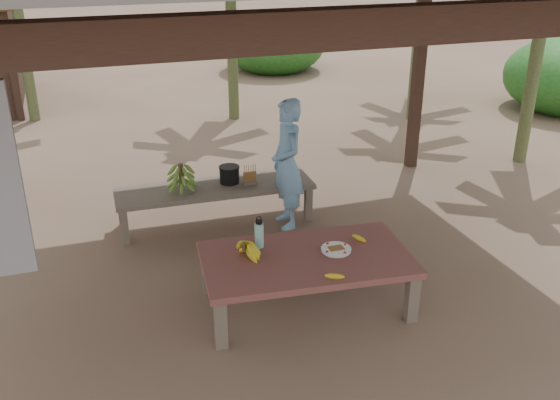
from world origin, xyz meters
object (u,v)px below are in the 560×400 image
object	(u,v)px
work_table	(306,263)
cooking_pot	(229,175)
woman	(287,164)
water_flask	(259,234)
ripe_banana_bunch	(244,250)
bench	(215,191)
plate	(336,250)

from	to	relation	value
work_table	cooking_pot	bearing A→B (deg)	100.83
work_table	woman	distance (m)	1.69
water_flask	cooking_pot	size ratio (longest dim) A/B	1.36
work_table	cooking_pot	xyz separation A→B (m)	(-0.17, 1.97, 0.11)
work_table	water_flask	size ratio (longest dim) A/B	6.28
ripe_banana_bunch	cooking_pot	world-z (taller)	ripe_banana_bunch
bench	water_flask	xyz separation A→B (m)	(0.02, -1.62, 0.23)
work_table	plate	world-z (taller)	plate
cooking_pot	woman	size ratio (longest dim) A/B	0.15
work_table	cooking_pot	size ratio (longest dim) A/B	8.53
work_table	bench	xyz separation A→B (m)	(-0.36, 1.92, -0.04)
water_flask	woman	distance (m)	1.51
work_table	water_flask	distance (m)	0.49
water_flask	cooking_pot	distance (m)	1.68
plate	cooking_pot	xyz separation A→B (m)	(-0.45, 1.97, 0.03)
bench	cooking_pot	world-z (taller)	cooking_pot
plate	water_flask	size ratio (longest dim) A/B	0.88
bench	cooking_pot	bearing A→B (deg)	18.00
ripe_banana_bunch	bench	bearing A→B (deg)	84.64
ripe_banana_bunch	water_flask	bearing A→B (deg)	40.90
plate	water_flask	distance (m)	0.69
woman	bench	bearing A→B (deg)	-111.52
ripe_banana_bunch	water_flask	xyz separation A→B (m)	(0.19, 0.16, 0.04)
plate	woman	world-z (taller)	woman
work_table	woman	bearing A→B (deg)	82.23
work_table	ripe_banana_bunch	xyz separation A→B (m)	(-0.52, 0.14, 0.15)
water_flask	woman	xyz separation A→B (m)	(0.73, 1.32, 0.10)
ripe_banana_bunch	cooking_pot	bearing A→B (deg)	79.15
work_table	ripe_banana_bunch	world-z (taller)	ripe_banana_bunch
work_table	water_flask	xyz separation A→B (m)	(-0.34, 0.30, 0.19)
work_table	woman	size ratio (longest dim) A/B	1.30
work_table	woman	xyz separation A→B (m)	(0.39, 1.62, 0.29)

